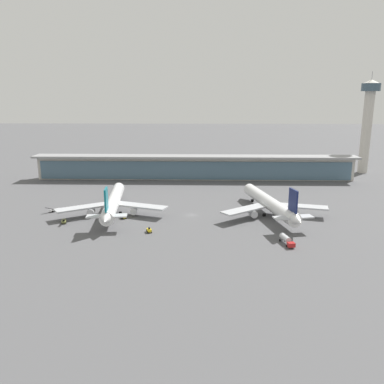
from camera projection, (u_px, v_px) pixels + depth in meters
The scene contains 10 objects.
ground_plane at pixel (191, 215), 171.34m from camera, with size 1200.00×1200.00×0.00m, color #515154.
airliner_left_stand at pixel (113, 202), 172.10m from camera, with size 48.02×62.84×16.73m.
airliner_centre_stand at pixel (270, 203), 170.27m from camera, with size 47.23×62.33×16.73m.
service_truck_near_nose_yellow at pixel (149, 230), 149.31m from camera, with size 2.51×3.25×2.05m.
service_truck_under_wing_white at pixel (55, 210), 176.39m from camera, with size 5.75×5.79×2.70m.
service_truck_mid_apron_olive at pixel (64, 221), 160.50m from camera, with size 3.46×6.88×2.70m.
service_truck_by_tail_yellow at pixel (123, 217), 166.18m from camera, with size 3.04×3.32×2.05m.
service_truck_on_taxiway_red at pixel (287, 240), 137.11m from camera, with size 4.23×8.89×2.95m.
terminal_building at pixel (195, 167), 243.94m from camera, with size 199.69×12.80×15.20m.
control_tower at pixel (368, 119), 259.25m from camera, with size 12.00×12.00×66.55m.
Camera 1 is at (4.56, -163.98, 50.50)m, focal length 36.50 mm.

